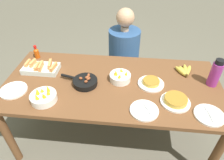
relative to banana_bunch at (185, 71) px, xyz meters
The scene contains 15 objects.
ground_plane 1.02m from the banana_bunch, 161.40° to the right, with size 14.00×14.00×0.00m, color #666051.
dining_table 0.70m from the banana_bunch, 161.40° to the right, with size 1.89×0.88×0.73m.
banana_bunch is the anchor object (origin of this frame).
melon_tray 1.34m from the banana_bunch, behind, with size 0.33×0.18×0.10m.
skillet 0.93m from the banana_bunch, 163.19° to the right, with size 0.34×0.21×0.08m.
frittata_plate_center 0.44m from the banana_bunch, 108.72° to the right, with size 0.23×0.23×0.05m.
frittata_plate_side 0.38m from the banana_bunch, 146.68° to the right, with size 0.22×0.22×0.05m.
empty_plate_near_front 1.52m from the banana_bunch, 164.12° to the right, with size 0.22×0.22×0.02m.
empty_plate_far_left 0.65m from the banana_bunch, 125.85° to the right, with size 0.22×0.22×0.02m.
empty_plate_far_right 0.53m from the banana_bunch, 80.66° to the right, with size 0.22×0.22×0.02m.
fruit_bowl_mango 1.27m from the banana_bunch, 156.98° to the right, with size 0.21×0.21×0.12m.
fruit_bowl_citrus 0.62m from the banana_bunch, 163.30° to the right, with size 0.19×0.19×0.11m.
water_bottle 0.27m from the banana_bunch, 36.75° to the right, with size 0.09×0.09×0.25m.
hot_sauce_bottle 1.47m from the banana_bunch, behind, with size 0.05×0.05×0.14m.
person_figure 0.82m from the banana_bunch, 139.95° to the left, with size 0.40×0.40×1.14m.
Camera 1 is at (0.14, -1.35, 1.84)m, focal length 32.00 mm.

